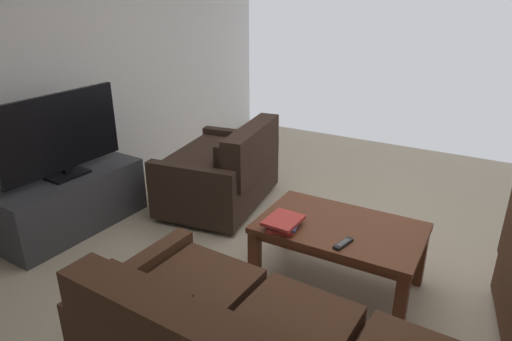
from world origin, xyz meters
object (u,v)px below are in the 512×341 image
at_px(loveseat_near, 224,171).
at_px(tv_stand, 72,203).
at_px(flat_tv, 61,134).
at_px(book_stack, 283,222).
at_px(coffee_table, 340,235).
at_px(tv_remote, 343,244).

xyz_separation_m(loveseat_near, tv_stand, (0.86, 1.00, -0.10)).
bearing_deg(flat_tv, book_stack, -175.57).
distance_m(coffee_table, tv_remote, 0.26).
distance_m(tv_stand, flat_tv, 0.60).
bearing_deg(coffee_table, loveseat_near, -26.03).
xyz_separation_m(loveseat_near, tv_remote, (-1.45, 0.88, 0.13)).
relative_size(flat_tv, tv_remote, 6.44).
height_order(loveseat_near, tv_remote, loveseat_near).
bearing_deg(tv_remote, tv_stand, 2.99).
bearing_deg(tv_stand, flat_tv, 126.73).
relative_size(coffee_table, flat_tv, 0.99).
relative_size(flat_tv, book_stack, 3.74).
relative_size(loveseat_near, tv_remote, 7.45).
xyz_separation_m(tv_stand, book_stack, (-1.89, -0.15, 0.26)).
bearing_deg(flat_tv, coffee_table, -171.16).
bearing_deg(coffee_table, flat_tv, 8.84).
bearing_deg(loveseat_near, coffee_table, 153.97).
height_order(loveseat_near, coffee_table, loveseat_near).
bearing_deg(tv_stand, book_stack, -175.59).
bearing_deg(tv_remote, coffee_table, -66.41).
relative_size(coffee_table, tv_remote, 6.39).
height_order(tv_stand, flat_tv, flat_tv).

